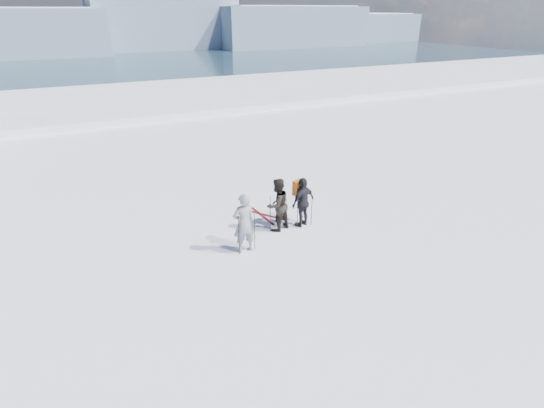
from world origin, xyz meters
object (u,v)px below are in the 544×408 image
at_px(skier_grey, 244,223).
at_px(skis_loose, 264,215).
at_px(skier_pack, 303,202).
at_px(skier_dark, 277,205).

height_order(skier_grey, skis_loose, skier_grey).
bearing_deg(skier_pack, skier_dark, -26.21).
height_order(skier_dark, skis_loose, skier_dark).
distance_m(skier_grey, skier_dark, 1.83).
xyz_separation_m(skier_grey, skier_dark, (1.62, 0.86, -0.04)).
height_order(skier_dark, skier_pack, skier_dark).
xyz_separation_m(skier_grey, skis_loose, (1.65, 2.06, -0.99)).
bearing_deg(skier_grey, skier_pack, -165.26).
xyz_separation_m(skier_dark, skis_loose, (0.04, 1.20, -0.95)).
distance_m(skier_dark, skis_loose, 1.53).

